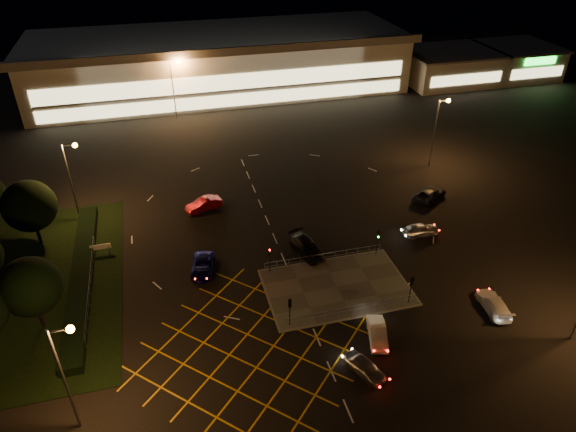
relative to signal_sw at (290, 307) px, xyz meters
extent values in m
plane|color=black|center=(4.00, 5.99, -2.37)|extent=(180.00, 180.00, 0.00)
cube|color=#4C4944|center=(6.00, 3.99, -2.31)|extent=(14.00, 9.00, 0.12)
cube|color=black|center=(-24.00, 11.99, -2.33)|extent=(18.00, 30.00, 0.08)
cube|color=black|center=(-19.00, 11.99, -1.87)|extent=(2.00, 26.00, 1.00)
cube|color=beige|center=(4.00, 67.99, 2.63)|extent=(70.00, 25.00, 10.00)
cube|color=slate|center=(4.00, 67.99, 7.83)|extent=(72.00, 26.50, 0.60)
cube|color=#FFEAA5|center=(4.00, 55.44, 2.63)|extent=(66.00, 0.20, 3.00)
cube|color=#FFEAA5|center=(4.00, 55.44, -0.57)|extent=(66.00, 0.20, 2.20)
cube|color=beige|center=(50.00, 59.99, 0.63)|extent=(18.00, 14.00, 6.00)
cube|color=slate|center=(50.00, 59.99, 3.78)|extent=(18.80, 14.80, 0.40)
cube|color=#FFEAA5|center=(50.00, 52.94, 0.23)|extent=(15.30, 0.20, 2.00)
cube|color=beige|center=(66.00, 59.99, 0.63)|extent=(14.00, 14.00, 6.00)
cube|color=slate|center=(66.00, 59.99, 3.78)|extent=(14.80, 14.80, 0.40)
cube|color=#FFEAA5|center=(66.00, 52.94, 0.23)|extent=(11.90, 0.20, 2.00)
cube|color=#19E533|center=(66.00, 52.84, 2.63)|extent=(7.00, 0.30, 1.40)
cylinder|color=slate|center=(-18.00, -6.01, 2.63)|extent=(0.20, 0.20, 10.00)
cylinder|color=slate|center=(-17.30, -6.01, 7.43)|extent=(1.40, 0.12, 0.12)
sphere|color=orange|center=(-16.60, -6.01, 7.38)|extent=(0.56, 0.56, 0.56)
cylinder|color=slate|center=(-20.00, 23.99, 2.63)|extent=(0.20, 0.20, 10.00)
cylinder|color=slate|center=(-19.30, 23.99, 7.43)|extent=(1.40, 0.12, 0.12)
sphere|color=orange|center=(-18.60, 23.99, 7.38)|extent=(0.56, 0.56, 0.56)
cylinder|color=slate|center=(28.00, 25.99, 2.63)|extent=(0.20, 0.20, 10.00)
cylinder|color=slate|center=(28.70, 25.99, 7.43)|extent=(1.40, 0.12, 0.12)
sphere|color=orange|center=(29.40, 25.99, 7.38)|extent=(0.56, 0.56, 0.56)
cylinder|color=slate|center=(-6.00, 53.99, 2.63)|extent=(0.20, 0.20, 10.00)
cylinder|color=slate|center=(-5.30, 53.99, 7.43)|extent=(1.40, 0.12, 0.12)
sphere|color=orange|center=(-4.60, 53.99, 7.38)|extent=(0.56, 0.56, 0.56)
cylinder|color=slate|center=(34.00, 55.99, 2.63)|extent=(0.20, 0.20, 10.00)
cylinder|color=slate|center=(34.70, 55.99, 7.43)|extent=(1.40, 0.12, 0.12)
sphere|color=orange|center=(35.40, 55.99, 7.38)|extent=(0.56, 0.56, 0.56)
cylinder|color=black|center=(0.00, -0.01, -0.75)|extent=(0.10, 0.10, 3.00)
cube|color=black|center=(0.00, -0.01, 0.45)|extent=(0.28, 0.18, 0.90)
sphere|color=#19FF33|center=(0.00, 0.12, 0.45)|extent=(0.16, 0.16, 0.16)
cylinder|color=black|center=(12.00, -0.01, -0.75)|extent=(0.10, 0.10, 3.00)
cube|color=black|center=(12.00, -0.01, 0.45)|extent=(0.28, 0.18, 0.90)
sphere|color=#19FF33|center=(12.00, 0.12, 0.45)|extent=(0.16, 0.16, 0.16)
cylinder|color=black|center=(0.00, 7.99, -0.75)|extent=(0.10, 0.10, 3.00)
cube|color=black|center=(0.00, 7.99, 0.45)|extent=(0.28, 0.18, 0.90)
sphere|color=#FF0C0C|center=(0.00, 7.86, 0.45)|extent=(0.16, 0.16, 0.16)
cylinder|color=black|center=(12.00, 7.99, -0.75)|extent=(0.10, 0.10, 3.00)
cube|color=black|center=(12.00, 7.99, 0.45)|extent=(0.28, 0.18, 0.90)
sphere|color=#19FF33|center=(12.00, 7.86, 0.45)|extent=(0.16, 0.16, 0.16)
cylinder|color=black|center=(-24.00, 19.99, -0.93)|extent=(0.36, 0.36, 2.88)
sphere|color=black|center=(-24.00, 19.99, 2.59)|extent=(5.76, 5.76, 5.76)
cylinder|color=black|center=(-22.00, 5.99, -1.02)|extent=(0.36, 0.36, 2.70)
sphere|color=black|center=(-22.00, 5.99, 2.28)|extent=(5.40, 5.40, 5.40)
imported|color=#B5B7BD|center=(4.66, -6.89, -1.70)|extent=(3.09, 4.24, 1.34)
imported|color=white|center=(7.15, -3.55, -1.68)|extent=(2.51, 4.43, 1.38)
imported|color=#0D0F53|center=(-6.74, 10.12, -1.69)|extent=(3.18, 5.20, 1.35)
imported|color=black|center=(4.76, 10.45, -1.58)|extent=(3.48, 5.79, 1.57)
imported|color=silver|center=(18.51, 10.34, -1.63)|extent=(4.34, 1.82, 1.47)
imported|color=maroon|center=(-5.09, 22.43, -1.62)|extent=(4.83, 2.93, 1.50)
imported|color=black|center=(23.46, 17.41, -1.62)|extent=(5.90, 5.00, 1.50)
imported|color=silver|center=(19.44, -2.88, -1.68)|extent=(2.45, 4.93, 1.38)
camera|label=1|loc=(-9.02, -33.19, 31.89)|focal=32.00mm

